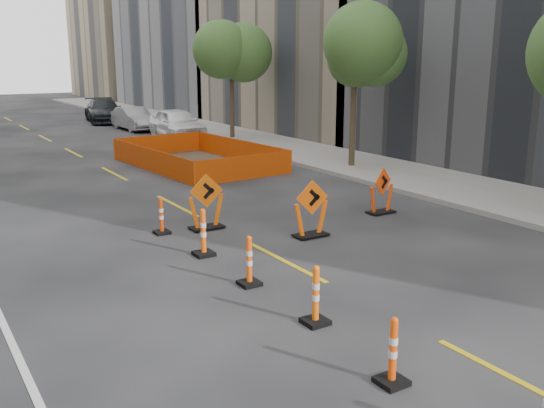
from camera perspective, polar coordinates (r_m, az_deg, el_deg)
ground_plane at (r=10.54m, az=13.53°, el=-11.42°), size 140.00×140.00×0.00m
sidewalk_right at (r=24.86m, az=8.54°, el=3.61°), size 4.00×90.00×0.15m
bld_right_c at (r=38.76m, az=6.55°, el=17.57°), size 12.00×16.00×14.00m
bld_right_e at (r=69.52m, az=-12.33°, el=16.50°), size 12.00×14.00×16.00m
tree_r_b at (r=24.09m, az=7.81°, el=13.96°), size 2.80×2.80×5.95m
tree_r_c at (r=32.43m, az=-3.87°, el=14.00°), size 2.80×2.80×5.95m
channelizer_2 at (r=8.67m, az=11.32°, el=-13.41°), size 0.39×0.39×1.00m
channelizer_3 at (r=10.28m, az=4.14°, el=-8.53°), size 0.41×0.41×1.04m
channelizer_4 at (r=11.92m, az=-2.16°, el=-5.35°), size 0.40×0.40×1.02m
channelizer_5 at (r=13.72m, az=-6.49°, el=-2.66°), size 0.43×0.43×1.10m
channelizer_6 at (r=15.57m, az=-10.38°, el=-1.09°), size 0.37×0.37×0.95m
chevron_sign_left at (r=15.78m, az=-6.23°, el=0.23°), size 1.06×0.74×1.47m
chevron_sign_center at (r=15.05m, az=3.71°, el=-0.43°), size 1.03×0.70×1.45m
chevron_sign_right at (r=17.55m, az=10.28°, el=1.25°), size 1.00×0.75×1.33m
safety_fence at (r=25.09m, az=-7.07°, el=4.62°), size 4.70×7.45×0.90m
parked_car_near at (r=33.34m, az=-8.93°, el=7.48°), size 2.16×4.93×1.65m
parked_car_mid at (r=37.88m, az=-12.87°, el=7.85°), size 1.57×4.23×1.38m
parked_car_far at (r=42.90m, az=-15.54°, el=8.47°), size 2.98×5.59×1.54m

